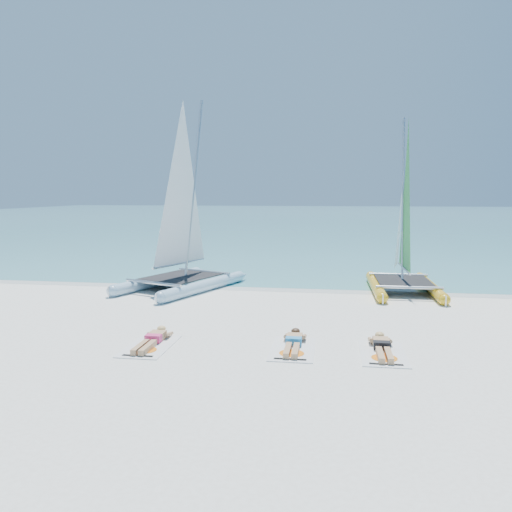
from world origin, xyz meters
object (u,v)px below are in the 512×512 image
(towel_a, at_px, (150,346))
(sunbather_c, at_px, (382,346))
(catamaran_blue, at_px, (182,230))
(towel_c, at_px, (383,353))
(catamaran_yellow, at_px, (403,234))
(sunbather_a, at_px, (153,339))
(towel_b, at_px, (293,349))
(sunbather_b, at_px, (294,342))

(towel_a, distance_m, sunbather_c, 5.35)
(catamaran_blue, bearing_deg, towel_c, -23.81)
(catamaran_blue, bearing_deg, catamaran_yellow, 29.01)
(catamaran_blue, relative_size, sunbather_a, 4.23)
(catamaran_blue, relative_size, catamaran_yellow, 1.11)
(sunbather_a, bearing_deg, towel_b, 1.55)
(towel_b, height_order, sunbather_b, sunbather_b)
(towel_b, distance_m, sunbather_b, 0.22)
(sunbather_b, bearing_deg, towel_c, -5.90)
(catamaran_blue, bearing_deg, sunbather_b, -32.98)
(towel_b, bearing_deg, catamaran_yellow, 66.41)
(catamaran_blue, height_order, sunbather_b, catamaran_blue)
(towel_b, xyz_separation_m, sunbather_b, (-0.00, 0.19, 0.11))
(sunbather_a, xyz_separation_m, towel_b, (3.32, 0.09, -0.11))
(catamaran_blue, xyz_separation_m, towel_c, (6.68, -6.77, -2.17))
(sunbather_c, bearing_deg, towel_a, -175.09)
(catamaran_yellow, bearing_deg, towel_c, -100.95)
(sunbather_a, distance_m, sunbather_b, 3.34)
(towel_c, bearing_deg, catamaran_yellow, 79.84)
(towel_c, distance_m, sunbather_c, 0.22)
(sunbather_b, bearing_deg, catamaran_yellow, 65.88)
(catamaran_yellow, height_order, towel_b, catamaran_yellow)
(towel_a, height_order, sunbather_a, sunbather_a)
(towel_b, distance_m, towel_c, 2.01)
(sunbather_c, bearing_deg, sunbather_b, 179.55)
(towel_b, bearing_deg, sunbather_a, -178.45)
(sunbather_b, relative_size, towel_c, 0.93)
(catamaran_blue, distance_m, sunbather_a, 7.27)
(towel_b, bearing_deg, catamaran_blue, 124.69)
(towel_c, bearing_deg, catamaran_blue, 134.63)
(catamaran_blue, xyz_separation_m, towel_a, (1.35, -7.03, -2.17))
(towel_b, relative_size, sunbather_b, 1.07)
(sunbather_b, bearing_deg, sunbather_a, -175.15)
(towel_a, relative_size, towel_c, 1.00)
(sunbather_a, height_order, towel_b, sunbather_a)
(catamaran_yellow, bearing_deg, sunbather_c, -101.20)
(catamaran_blue, xyz_separation_m, catamaran_yellow, (8.08, 1.06, -0.11))
(towel_a, height_order, sunbather_c, sunbather_c)
(towel_a, distance_m, towel_b, 3.34)
(catamaran_yellow, distance_m, towel_a, 10.72)
(catamaran_blue, bearing_deg, sunbather_a, -57.30)
(sunbather_b, distance_m, sunbather_c, 2.01)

